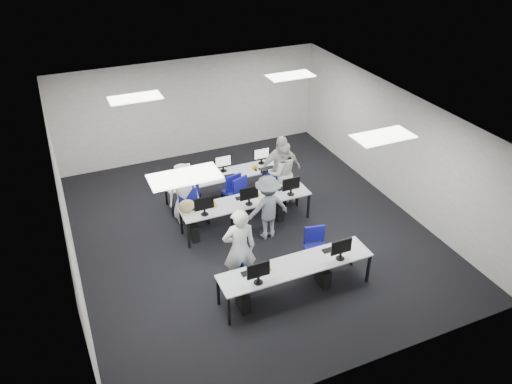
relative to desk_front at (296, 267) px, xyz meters
name	(u,v)px	position (x,y,z in m)	size (l,w,h in m)	color
room	(249,176)	(0.00, 2.40, 0.82)	(9.00, 9.02, 3.00)	black
ceiling_panels	(249,115)	(0.00, 2.40, 2.30)	(5.20, 4.60, 0.02)	white
desk_front	(296,267)	(0.00, 0.00, 0.00)	(3.20, 0.70, 0.73)	silver
desk_mid	(246,202)	(0.00, 2.60, 0.00)	(3.20, 0.70, 0.73)	silver
desk_back	(226,176)	(0.00, 4.00, 0.00)	(3.20, 0.70, 0.73)	silver
equipment_front	(287,282)	(-0.19, -0.02, -0.32)	(2.51, 0.41, 1.19)	#0B3596
equipment_mid	(239,215)	(-0.19, 2.58, -0.32)	(2.91, 0.41, 1.19)	white
equipment_back	(233,185)	(0.19, 4.02, -0.32)	(2.91, 0.41, 1.19)	white
chair_0	(244,276)	(-0.88, 0.59, -0.41)	(0.47, 0.50, 0.86)	navy
chair_1	(316,256)	(0.77, 0.53, -0.38)	(0.56, 0.60, 0.96)	navy
chair_2	(196,211)	(-1.08, 3.25, -0.37)	(0.58, 0.61, 0.98)	navy
chair_3	(238,201)	(0.06, 3.28, -0.38)	(0.57, 0.60, 0.96)	navy
chair_4	(277,194)	(1.13, 3.21, -0.40)	(0.58, 0.60, 0.89)	navy
chair_5	(190,207)	(-1.16, 3.50, -0.37)	(0.62, 0.65, 0.97)	navy
chair_6	(235,198)	(0.03, 3.45, -0.37)	(0.63, 0.66, 0.98)	navy
chair_7	(269,190)	(1.00, 3.46, -0.39)	(0.57, 0.60, 0.92)	navy
handbag	(186,206)	(-1.44, 2.69, 0.21)	(0.39, 0.25, 0.32)	tan
student_0	(239,249)	(-0.94, 0.67, 0.26)	(0.68, 0.45, 1.88)	beige
student_1	(282,173)	(1.27, 3.29, 0.17)	(0.83, 0.64, 1.70)	beige
student_2	(184,193)	(-1.29, 3.46, 0.09)	(0.76, 0.49, 1.55)	beige
student_3	(280,169)	(1.25, 3.34, 0.25)	(1.09, 0.45, 1.86)	beige
photographer	(268,208)	(0.29, 2.00, 0.13)	(1.05, 0.60, 1.62)	gray
dslr_camera	(265,171)	(0.29, 2.18, 0.99)	(0.14, 0.18, 0.10)	black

